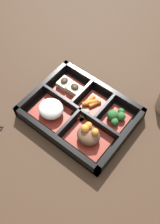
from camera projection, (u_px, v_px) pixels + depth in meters
ground_plane at (80, 116)px, 0.79m from camera, size 3.00×3.00×0.00m
bento_base at (80, 116)px, 0.79m from camera, size 0.31×0.24×0.01m
bento_rim at (81, 112)px, 0.78m from camera, size 0.31×0.24×0.04m
bowl_stew at (88, 135)px, 0.72m from camera, size 0.12×0.09×0.06m
bowl_rice at (51, 110)px, 0.77m from camera, size 0.12×0.09×0.05m
bowl_greens at (116, 117)px, 0.77m from camera, size 0.07×0.08×0.04m
bowl_carrots at (92, 103)px, 0.80m from camera, size 0.06×0.08×0.02m
bowl_tofu at (70, 87)px, 0.83m from camera, size 0.09×0.08×0.03m
bowl_pickles at (83, 113)px, 0.78m from camera, size 0.04×0.04×0.01m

